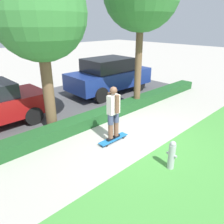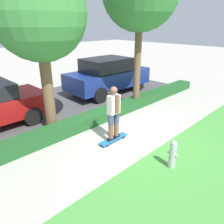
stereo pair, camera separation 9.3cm
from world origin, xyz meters
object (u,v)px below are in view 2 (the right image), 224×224
Objects in this scene: tree_near at (39,14)px; skater_person at (114,112)px; parked_car_middle at (108,75)px; skateboard at (114,139)px; fire_hydrant at (173,154)px.

skater_person is at bearing -64.57° from tree_near.
parked_car_middle is at bearing 22.19° from tree_near.
tree_near is 1.14× the size of parked_car_middle.
skateboard is at bearing -129.85° from parked_car_middle.
skateboard is 0.24× the size of parked_car_middle.
tree_near is 5.12m from fire_hydrant.
parked_car_middle is (4.23, 1.73, -2.65)m from tree_near.
tree_near reaches higher than skater_person.
parked_car_middle is at bearing 60.24° from fire_hydrant.
tree_near is at bearing 104.72° from fire_hydrant.
skater_person reaches higher than fire_hydrant.
tree_near is at bearing -155.86° from parked_car_middle.
parked_car_middle is at bearing 48.20° from skater_person.
fire_hydrant is (0.09, -1.93, -0.57)m from skater_person.
tree_near reaches higher than skateboard.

